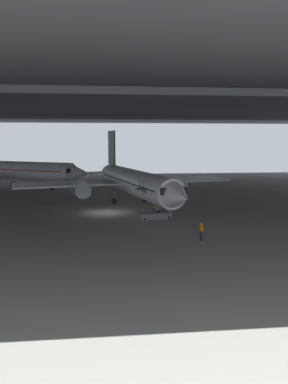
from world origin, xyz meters
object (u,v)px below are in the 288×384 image
airplane_distant (11,170)px  airplane_main (133,182)px  boarding_stairs (154,212)px  crew_worker_by_stairs (154,207)px  crew_worker_near_nose (201,230)px

airplane_distant → airplane_main: bearing=-45.5°
airplane_main → boarding_stairs: bearing=-79.4°
crew_worker_by_stairs → airplane_distant: airplane_distant is taller
airplane_main → crew_worker_by_stairs: size_ratio=19.05×
crew_worker_by_stairs → airplane_main: bearing=105.8°
airplane_main → crew_worker_near_nose: (4.57, -19.05, -2.28)m
airplane_main → boarding_stairs: size_ratio=7.32×
airplane_main → crew_worker_by_stairs: bearing=-74.2°
crew_worker_near_nose → crew_worker_by_stairs: bearing=102.2°
airplane_main → airplane_distant: bearing=134.5°
crew_worker_by_stairs → airplane_distant: 36.92m
crew_worker_by_stairs → boarding_stairs: bearing=-96.6°
boarding_stairs → crew_worker_by_stairs: (0.25, 2.17, 0.26)m
boarding_stairs → crew_worker_near_nose: 10.44m
crew_worker_near_nose → airplane_distant: (-25.90, 40.76, 2.33)m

